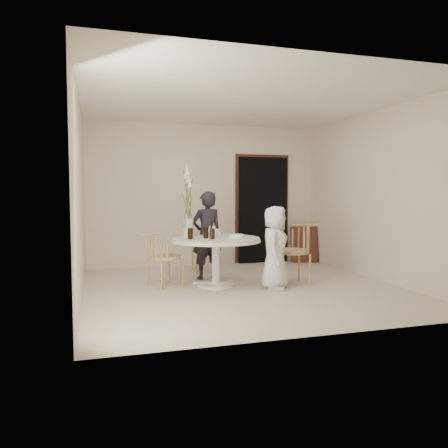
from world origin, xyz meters
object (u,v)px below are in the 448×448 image
object	(u,v)px
chair_far	(204,241)
boy	(275,248)
chair_left	(159,252)
birthday_cake	(213,233)
flower_vase	(188,207)
chair_right	(300,245)
table	(216,245)
girl	(207,235)

from	to	relation	value
chair_far	boy	world-z (taller)	boy
chair_far	chair_left	distance (m)	1.54
birthday_cake	flower_vase	size ratio (longest dim) A/B	0.22
birthday_cake	flower_vase	xyz separation A→B (m)	(-0.35, 0.12, 0.40)
chair_right	flower_vase	world-z (taller)	flower_vase
chair_right	flower_vase	distance (m)	1.80
chair_right	chair_far	bearing A→B (deg)	-138.73
birthday_cake	boy	bearing A→B (deg)	-30.62
chair_far	boy	size ratio (longest dim) A/B	0.68
birthday_cake	table	bearing A→B (deg)	-57.18
chair_far	boy	distance (m)	1.88
chair_left	table	bearing A→B (deg)	-123.70
girl	chair_left	bearing A→B (deg)	16.89
chair_left	girl	distance (m)	0.96
girl	birthday_cake	xyz separation A→B (m)	(-0.04, -0.52, 0.08)
chair_far	chair_right	bearing A→B (deg)	-51.22
chair_right	flower_vase	xyz separation A→B (m)	(-1.67, 0.33, 0.59)
flower_vase	chair_far	bearing A→B (deg)	66.17
chair_left	girl	xyz separation A→B (m)	(0.84, 0.44, 0.18)
chair_right	birthday_cake	world-z (taller)	chair_right
table	chair_right	distance (m)	1.30
boy	flower_vase	size ratio (longest dim) A/B	1.09
boy	table	bearing A→B (deg)	90.67
chair_left	birthday_cake	xyz separation A→B (m)	(0.80, -0.09, 0.26)
chair_right	chair_left	bearing A→B (deg)	-94.37
table	birthday_cake	bearing A→B (deg)	122.82
chair_right	birthday_cake	distance (m)	1.36
table	boy	bearing A→B (deg)	-28.79
chair_right	chair_left	xyz separation A→B (m)	(-2.13, 0.30, -0.07)
birthday_cake	flower_vase	bearing A→B (deg)	160.92
chair_right	girl	bearing A→B (deg)	-116.10
chair_right	chair_left	world-z (taller)	chair_right
chair_far	girl	xyz separation A→B (m)	(-0.13, -0.76, 0.18)
girl	table	bearing A→B (deg)	78.92
table	boy	size ratio (longest dim) A/B	1.10
chair_far	girl	distance (m)	0.80
chair_right	chair_left	distance (m)	2.15
girl	chair_right	bearing A→B (deg)	139.65
chair_right	girl	size ratio (longest dim) A/B	0.65
chair_far	birthday_cake	world-z (taller)	birthday_cake
chair_left	boy	distance (m)	1.70
boy	flower_vase	bearing A→B (deg)	92.09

